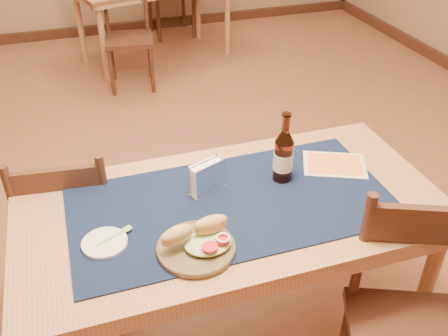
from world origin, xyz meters
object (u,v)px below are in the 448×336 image
object	(u,v)px
chair_main_far	(72,223)
napkin_holder	(207,178)
chair_main_near	(413,328)
beer_bottle	(283,156)
main_table	(232,221)
sandwich_plate	(198,243)

from	to	relation	value
chair_main_far	napkin_holder	size ratio (longest dim) A/B	5.64
napkin_holder	chair_main_near	bearing A→B (deg)	-49.37
chair_main_near	napkin_holder	xyz separation A→B (m)	(-0.55, 0.64, 0.33)
chair_main_far	napkin_holder	world-z (taller)	napkin_holder
chair_main_far	beer_bottle	bearing A→B (deg)	-22.89
main_table	chair_main_near	world-z (taller)	chair_main_near
beer_bottle	chair_main_far	bearing A→B (deg)	157.11
beer_bottle	main_table	bearing A→B (deg)	-159.75
beer_bottle	napkin_holder	size ratio (longest dim) A/B	1.87
napkin_holder	beer_bottle	bearing A→B (deg)	-2.72
main_table	chair_main_far	distance (m)	0.78
napkin_holder	sandwich_plate	bearing A→B (deg)	-111.89
chair_main_near	napkin_holder	bearing A→B (deg)	130.63
main_table	chair_main_near	size ratio (longest dim) A/B	1.70
chair_main_far	sandwich_plate	bearing A→B (deg)	-57.07
chair_main_near	sandwich_plate	world-z (taller)	chair_main_near
main_table	chair_main_far	world-z (taller)	chair_main_far
chair_main_near	main_table	bearing A→B (deg)	131.97
chair_main_far	beer_bottle	size ratio (longest dim) A/B	3.01
main_table	beer_bottle	bearing A→B (deg)	20.25
napkin_holder	chair_main_far	bearing A→B (deg)	147.55
chair_main_far	sandwich_plate	xyz separation A→B (m)	(0.42, -0.64, 0.32)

